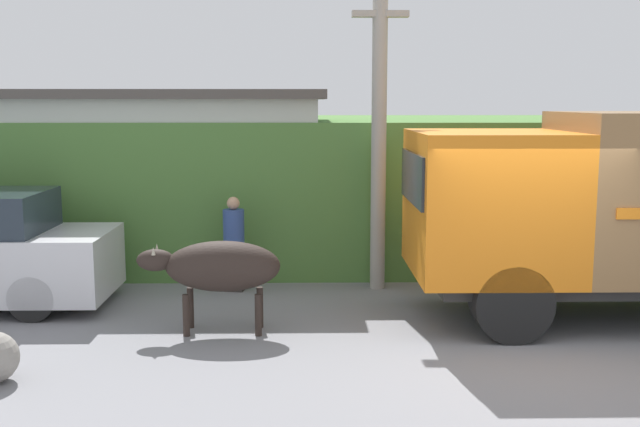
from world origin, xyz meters
The scene contains 6 objects.
ground_plane centered at (0.00, 0.00, 0.00)m, with size 60.00×60.00×0.00m, color gray.
hillside_embankment centered at (0.00, 6.97, 1.36)m, with size 32.00×6.99×2.72m.
building_backdrop centered at (-5.58, 4.70, 1.65)m, with size 6.26×2.70×3.27m.
brown_cow centered at (-3.96, 0.75, 0.89)m, with size 1.91×0.68×1.24m.
pedestrian_on_hill centered at (-3.98, 2.94, 0.84)m, with size 0.39×0.39×1.55m.
utility_pole centered at (-1.63, 3.11, 2.63)m, with size 0.90×0.24×5.04m.
Camera 1 is at (-2.79, -8.99, 3.07)m, focal length 42.00 mm.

